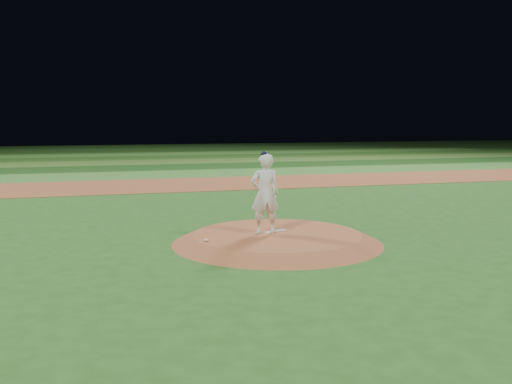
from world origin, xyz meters
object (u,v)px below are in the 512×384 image
pitchers_mound (277,238)px  rosin_bag (206,240)px  pitching_rubber (276,231)px  pitcher_on_mound (265,193)px

pitchers_mound → rosin_bag: (-1.97, -0.45, 0.16)m
pitching_rubber → rosin_bag: size_ratio=5.61×
pitchers_mound → pitcher_on_mound: size_ratio=2.56×
pitchers_mound → pitcher_on_mound: (-0.31, 0.09, 1.18)m
rosin_bag → pitching_rubber: bearing=18.3°
pitchers_mound → pitching_rubber: size_ratio=8.12×
pitchers_mound → pitcher_on_mound: pitcher_on_mound is taller
pitching_rubber → pitcher_on_mound: size_ratio=0.31×
pitching_rubber → pitcher_on_mound: bearing=179.2°
pitcher_on_mound → pitching_rubber: bearing=19.7°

